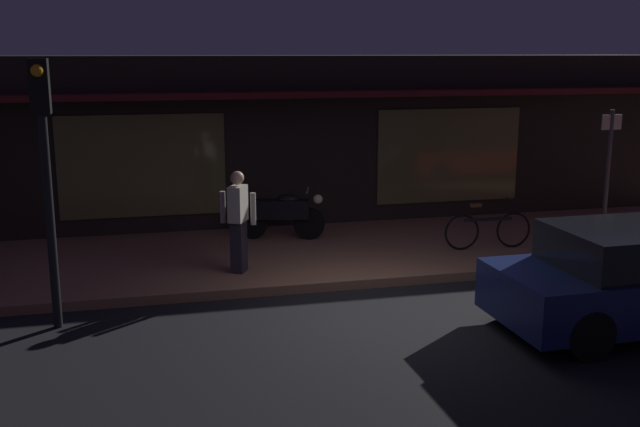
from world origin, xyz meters
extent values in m
plane|color=black|center=(0.00, 0.00, 0.00)|extent=(60.00, 60.00, 0.00)
cube|color=#8C6047|center=(0.00, 3.00, 0.07)|extent=(18.00, 4.00, 0.15)
cube|color=black|center=(0.00, 6.40, 1.80)|extent=(18.00, 2.80, 3.60)
cube|color=brown|center=(-3.20, 4.98, 1.50)|extent=(3.20, 0.04, 2.00)
cube|color=brown|center=(3.20, 4.98, 1.50)|extent=(3.20, 0.04, 2.00)
cube|color=#591919|center=(0.00, 4.75, 2.85)|extent=(16.20, 0.50, 0.12)
cylinder|color=black|center=(-1.21, 4.08, 0.45)|extent=(0.61, 0.28, 0.60)
cylinder|color=black|center=(-0.15, 3.79, 0.45)|extent=(0.61, 0.28, 0.60)
cube|color=black|center=(-0.68, 3.94, 0.73)|extent=(1.13, 0.56, 0.36)
ellipsoid|color=black|center=(-0.53, 3.90, 0.93)|extent=(0.49, 0.35, 0.20)
sphere|color=#F9EDB7|center=(0.02, 3.75, 0.93)|extent=(0.18, 0.18, 0.18)
cylinder|color=gray|center=(-0.18, 3.80, 1.10)|extent=(0.18, 0.54, 0.03)
torus|color=black|center=(2.36, 2.34, 0.48)|extent=(0.66, 0.07, 0.66)
torus|color=black|center=(3.36, 2.29, 0.48)|extent=(0.66, 0.07, 0.66)
cube|color=black|center=(2.86, 2.32, 0.70)|extent=(0.90, 0.08, 0.06)
cube|color=brown|center=(2.61, 2.33, 0.97)|extent=(0.20, 0.09, 0.06)
cylinder|color=black|center=(3.28, 2.30, 1.05)|extent=(0.04, 0.42, 0.02)
cube|color=#28232D|center=(-1.75, 1.92, 0.57)|extent=(0.31, 0.34, 0.85)
cube|color=#B2AD9E|center=(-1.75, 1.92, 1.29)|extent=(0.37, 0.44, 0.58)
sphere|color=tan|center=(-1.75, 1.92, 1.71)|extent=(0.22, 0.22, 0.22)
cylinder|color=#B2AD9E|center=(-1.98, 2.04, 1.22)|extent=(0.12, 0.12, 0.52)
cylinder|color=#B2AD9E|center=(-1.52, 1.79, 1.22)|extent=(0.12, 0.12, 0.52)
cylinder|color=#47474C|center=(5.96, 3.34, 1.35)|extent=(0.09, 0.09, 2.40)
cube|color=beige|center=(5.96, 3.34, 2.30)|extent=(0.44, 0.03, 0.30)
cylinder|color=black|center=(-4.44, 0.40, 1.80)|extent=(0.12, 0.12, 3.60)
cube|color=black|center=(-4.44, 0.40, 3.25)|extent=(0.24, 0.24, 0.70)
sphere|color=orange|center=(-4.44, 0.27, 3.45)|extent=(0.16, 0.16, 0.16)
cylinder|color=black|center=(1.93, -0.73, 0.32)|extent=(0.64, 0.23, 0.64)
cylinder|color=black|center=(1.95, -2.29, 0.32)|extent=(0.64, 0.23, 0.64)
cube|color=black|center=(3.14, -1.49, 1.10)|extent=(2.23, 1.63, 0.64)
camera|label=1|loc=(-3.24, -9.83, 3.69)|focal=41.96mm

